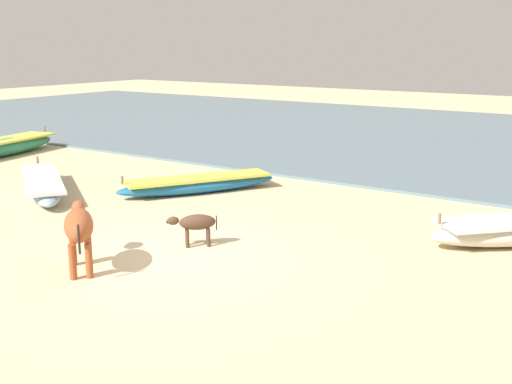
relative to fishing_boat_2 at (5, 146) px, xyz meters
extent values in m
plane|color=beige|center=(11.82, -4.78, -0.31)|extent=(80.00, 80.00, 0.00)
cube|color=slate|center=(11.82, 12.27, -0.27)|extent=(60.00, 20.00, 0.08)
cube|color=olive|center=(16.77, -0.49, 0.08)|extent=(0.71, 0.69, 0.04)
cylinder|color=olive|center=(15.71, -1.59, 0.30)|extent=(0.06, 0.06, 0.20)
ellipsoid|color=#338C66|center=(0.00, 0.00, -0.02)|extent=(1.95, 4.52, 0.57)
cube|color=#EAD84C|center=(0.00, 0.00, 0.22)|extent=(1.83, 4.00, 0.07)
cube|color=olive|center=(-0.06, 0.32, 0.13)|extent=(0.99, 0.30, 0.04)
cylinder|color=olive|center=(-0.37, 1.98, 0.36)|extent=(0.06, 0.06, 0.20)
ellipsoid|color=#8CA5B7|center=(5.81, -2.88, -0.09)|extent=(4.15, 3.20, 0.43)
cube|color=white|center=(5.81, -2.88, 0.09)|extent=(3.70, 2.89, 0.07)
cube|color=olive|center=(5.53, -2.70, 0.03)|extent=(0.52, 0.69, 0.04)
cylinder|color=olive|center=(4.12, -1.75, 0.23)|extent=(0.06, 0.06, 0.20)
ellipsoid|color=#1E669E|center=(9.05, -0.54, -0.10)|extent=(2.93, 4.11, 0.41)
cube|color=#EAD84C|center=(9.05, -0.54, 0.07)|extent=(2.65, 3.66, 0.07)
cube|color=olive|center=(8.89, -0.81, 0.01)|extent=(0.67, 0.47, 0.04)
cylinder|color=olive|center=(8.03, -2.23, 0.20)|extent=(0.06, 0.06, 0.20)
ellipsoid|color=#9E4C28|center=(11.03, -6.12, 0.52)|extent=(1.22, 1.14, 0.52)
ellipsoid|color=#9E4C28|center=(10.43, -5.60, 0.60)|extent=(0.45, 0.44, 0.28)
sphere|color=#2D2119|center=(10.30, -5.49, 0.57)|extent=(0.15, 0.15, 0.11)
cylinder|color=#9E4C28|center=(10.68, -5.99, -0.01)|extent=(0.12, 0.12, 0.60)
cylinder|color=#9E4C28|center=(10.85, -5.79, -0.01)|extent=(0.12, 0.12, 0.60)
cylinder|color=#9E4C28|center=(11.21, -6.44, -0.01)|extent=(0.12, 0.12, 0.60)
cylinder|color=#9E4C28|center=(11.38, -6.24, -0.01)|extent=(0.12, 0.12, 0.60)
cylinder|color=#2D2119|center=(11.51, -6.53, 0.46)|extent=(0.04, 0.04, 0.49)
ellipsoid|color=#4C3323|center=(11.82, -3.94, 0.17)|extent=(0.69, 0.68, 0.30)
ellipsoid|color=#4C3323|center=(11.49, -4.26, 0.22)|extent=(0.26, 0.26, 0.16)
sphere|color=#2D2119|center=(11.41, -4.33, 0.20)|extent=(0.09, 0.09, 0.06)
cylinder|color=#4C3323|center=(11.73, -4.14, -0.13)|extent=(0.07, 0.07, 0.35)
cylinder|color=#4C3323|center=(11.62, -4.03, -0.13)|extent=(0.07, 0.07, 0.35)
cylinder|color=#4C3323|center=(12.02, -3.86, -0.13)|extent=(0.07, 0.07, 0.35)
cylinder|color=#4C3323|center=(11.91, -3.75, -0.13)|extent=(0.07, 0.07, 0.35)
cylinder|color=#2D2119|center=(12.08, -3.69, 0.14)|extent=(0.02, 0.02, 0.28)
camera|label=1|loc=(19.11, -12.75, 3.51)|focal=43.60mm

